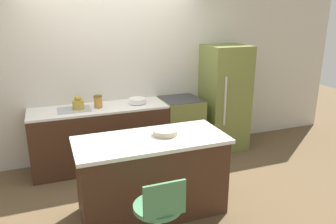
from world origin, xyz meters
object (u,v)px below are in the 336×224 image
object	(u,v)px
refrigerator	(224,98)
stool_chair	(159,222)
oven_range	(181,126)
mixing_bowl	(137,101)
kettle	(78,103)

from	to	relation	value
refrigerator	stool_chair	distance (m)	2.87
oven_range	mixing_bowl	bearing A→B (deg)	-179.78
refrigerator	mixing_bowl	world-z (taller)	refrigerator
oven_range	refrigerator	distance (m)	0.85
refrigerator	stool_chair	xyz separation A→B (m)	(-1.87, -2.14, -0.41)
oven_range	mixing_bowl	world-z (taller)	mixing_bowl
oven_range	refrigerator	size ratio (longest dim) A/B	0.53
refrigerator	kettle	distance (m)	2.29
stool_chair	kettle	bearing A→B (deg)	100.86
refrigerator	stool_chair	world-z (taller)	refrigerator
kettle	mixing_bowl	size ratio (longest dim) A/B	0.78
refrigerator	kettle	size ratio (longest dim) A/B	8.63
stool_chair	refrigerator	bearing A→B (deg)	48.90
kettle	mixing_bowl	world-z (taller)	kettle
oven_range	mixing_bowl	distance (m)	0.84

